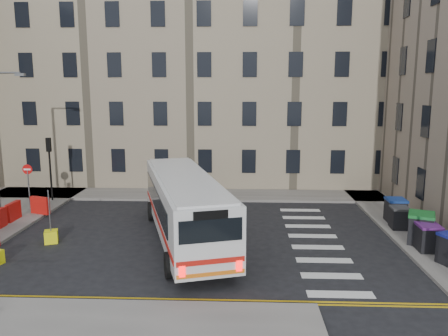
# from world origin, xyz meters

# --- Properties ---
(ground) EXTENTS (120.00, 120.00, 0.00)m
(ground) POSITION_xyz_m (0.00, 0.00, 0.00)
(ground) COLOR black
(ground) RESTS_ON ground
(pavement_north) EXTENTS (36.00, 3.20, 0.15)m
(pavement_north) POSITION_xyz_m (-6.00, 8.60, 0.07)
(pavement_north) COLOR slate
(pavement_north) RESTS_ON ground
(pavement_east) EXTENTS (2.40, 26.00, 0.15)m
(pavement_east) POSITION_xyz_m (9.00, 4.00, 0.07)
(pavement_east) COLOR slate
(pavement_east) RESTS_ON ground
(terrace_north) EXTENTS (38.30, 10.80, 17.20)m
(terrace_north) POSITION_xyz_m (-7.00, 15.50, 8.62)
(terrace_north) COLOR gray
(terrace_north) RESTS_ON ground
(traffic_light_nw) EXTENTS (0.28, 0.22, 4.10)m
(traffic_light_nw) POSITION_xyz_m (-12.00, 6.50, 2.87)
(traffic_light_nw) COLOR black
(traffic_light_nw) RESTS_ON pavement_west
(no_entry_north) EXTENTS (0.60, 0.08, 3.00)m
(no_entry_north) POSITION_xyz_m (-12.50, 4.50, 2.08)
(no_entry_north) COLOR #595B5E
(no_entry_north) RESTS_ON pavement_west
(roadworks_barriers) EXTENTS (1.66, 6.26, 1.00)m
(roadworks_barriers) POSITION_xyz_m (-11.84, 0.50, 0.65)
(roadworks_barriers) COLOR red
(roadworks_barriers) RESTS_ON pavement_west
(bus) EXTENTS (5.83, 11.80, 3.15)m
(bus) POSITION_xyz_m (-2.33, -0.54, 1.82)
(bus) COLOR silver
(bus) RESTS_ON ground
(wheelie_bin_b) EXTENTS (0.98, 1.12, 1.20)m
(wheelie_bin_b) POSITION_xyz_m (8.77, -1.78, 0.75)
(wheelie_bin_b) COLOR black
(wheelie_bin_b) RESTS_ON pavement_east
(wheelie_bin_c) EXTENTS (1.54, 1.63, 1.44)m
(wheelie_bin_c) POSITION_xyz_m (8.84, -0.78, 0.88)
(wheelie_bin_c) COLOR black
(wheelie_bin_c) RESTS_ON pavement_east
(wheelie_bin_d) EXTENTS (0.96, 1.08, 1.13)m
(wheelie_bin_d) POSITION_xyz_m (8.63, 1.42, 0.72)
(wheelie_bin_d) COLOR black
(wheelie_bin_d) RESTS_ON pavement_east
(wheelie_bin_e) EXTENTS (1.03, 1.18, 1.27)m
(wheelie_bin_e) POSITION_xyz_m (8.84, 2.62, 0.79)
(wheelie_bin_e) COLOR black
(wheelie_bin_e) RESTS_ON pavement_east
(bollard_yellow) EXTENTS (0.77, 0.77, 0.60)m
(bollard_yellow) POSITION_xyz_m (-8.74, -1.09, 0.30)
(bollard_yellow) COLOR yellow
(bollard_yellow) RESTS_ON ground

